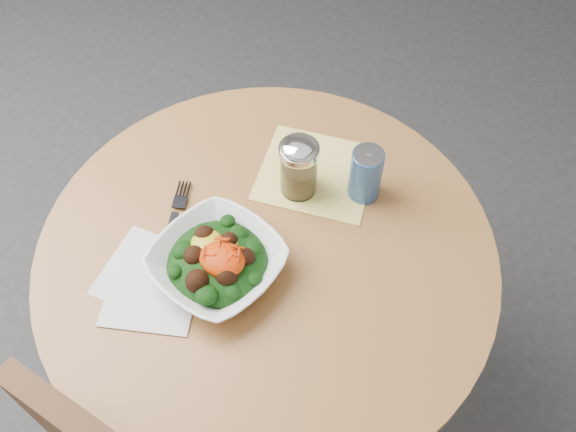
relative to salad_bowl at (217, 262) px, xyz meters
name	(u,v)px	position (x,y,z in m)	size (l,w,h in m)	color
ground	(274,386)	(0.06, 0.08, -0.78)	(6.00, 6.00, 0.00)	#2B2B2D
table	(269,298)	(0.06, 0.08, -0.23)	(0.90, 0.90, 0.75)	black
cloth_napkin	(316,173)	(0.08, 0.29, -0.03)	(0.23, 0.21, 0.00)	yellow
paper_napkins	(150,282)	(-0.11, -0.08, -0.03)	(0.22, 0.22, 0.00)	silver
salad_bowl	(217,262)	(0.00, 0.00, 0.00)	(0.29, 0.29, 0.09)	white
fork	(174,221)	(-0.13, 0.06, -0.03)	(0.08, 0.21, 0.00)	black
spice_shaker	(299,167)	(0.06, 0.24, 0.04)	(0.08, 0.08, 0.14)	silver
beverage_can	(366,174)	(0.19, 0.29, 0.03)	(0.07, 0.07, 0.13)	navy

